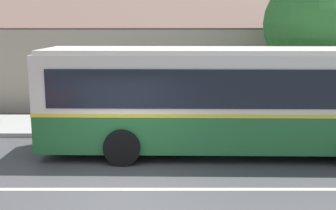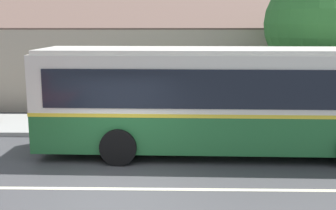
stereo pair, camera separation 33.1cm
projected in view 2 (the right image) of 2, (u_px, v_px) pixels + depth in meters
name	position (u px, v px, depth m)	size (l,w,h in m)	color
ground_plane	(112.00, 189.00, 9.74)	(300.00, 300.00, 0.00)	#424244
sidewalk_far	(136.00, 125.00, 15.62)	(60.00, 3.00, 0.15)	#9E9E99
lane_divider_stripe	(112.00, 189.00, 9.74)	(60.00, 0.16, 0.01)	beige
community_building	(126.00, 60.00, 22.31)	(22.95, 9.39, 6.35)	tan
transit_bus	(226.00, 98.00, 12.22)	(10.89, 2.91, 3.08)	#236633
street_tree_primary	(318.00, 28.00, 15.35)	(3.73, 3.73, 5.64)	#4C3828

